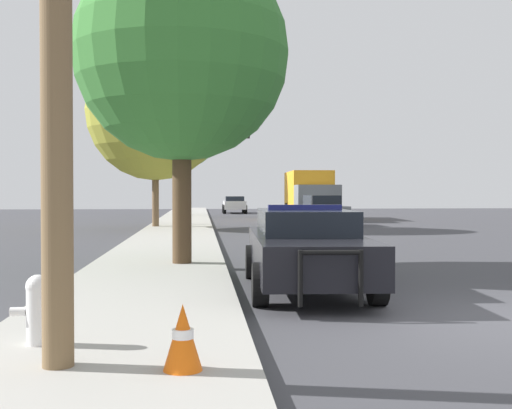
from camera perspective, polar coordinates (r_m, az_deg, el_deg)
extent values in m
cube|color=#A3A099|center=(8.25, -11.61, -10.49)|extent=(3.00, 110.00, 0.13)
cube|color=black|center=(11.26, 4.49, -4.31)|extent=(2.02, 5.06, 0.64)
cube|color=black|center=(11.47, 4.34, -1.53)|extent=(1.67, 2.66, 0.42)
cylinder|color=black|center=(9.94, 10.74, -6.92)|extent=(0.27, 0.68, 0.67)
cylinder|color=black|center=(9.69, 0.37, -7.12)|extent=(0.27, 0.68, 0.67)
cylinder|color=black|center=(12.95, 7.56, -5.03)|extent=(0.27, 0.68, 0.67)
cylinder|color=black|center=(12.76, -0.37, -5.11)|extent=(0.27, 0.68, 0.67)
cylinder|color=black|center=(8.78, 9.30, -6.48)|extent=(0.07, 0.07, 0.76)
cylinder|color=black|center=(8.64, 3.96, -6.58)|extent=(0.07, 0.07, 0.76)
cylinder|color=black|center=(8.66, 6.66, -4.27)|extent=(0.86, 0.11, 0.07)
cube|color=navy|center=(11.46, 4.34, -0.24)|extent=(1.31, 0.25, 0.09)
cube|color=navy|center=(11.41, 9.06, -4.09)|extent=(0.15, 3.59, 0.18)
cylinder|color=white|center=(7.16, -18.82, -9.44)|extent=(0.23, 0.23, 0.58)
sphere|color=white|center=(7.11, -18.84, -6.90)|extent=(0.24, 0.24, 0.24)
cylinder|color=white|center=(7.20, -20.37, -8.92)|extent=(0.16, 0.09, 0.09)
cylinder|color=white|center=(7.11, -17.26, -9.03)|extent=(0.16, 0.09, 0.09)
cylinder|color=#424247|center=(31.44, -6.19, 3.04)|extent=(0.16, 0.16, 5.25)
cylinder|color=#424247|center=(31.62, -3.52, 7.53)|extent=(2.93, 0.11, 0.11)
cube|color=black|center=(31.64, -0.84, 6.71)|extent=(0.30, 0.24, 0.90)
sphere|color=red|center=(31.54, -0.83, 7.28)|extent=(0.20, 0.20, 0.20)
sphere|color=orange|center=(31.51, -0.83, 6.73)|extent=(0.20, 0.20, 0.20)
sphere|color=green|center=(31.49, -0.83, 6.19)|extent=(0.20, 0.20, 0.20)
cube|color=silver|center=(50.75, -1.94, -0.03)|extent=(1.70, 4.48, 0.63)
cube|color=black|center=(50.51, -1.93, 0.53)|extent=(1.45, 2.34, 0.36)
cylinder|color=black|center=(52.11, -2.89, -0.35)|extent=(0.25, 0.68, 0.68)
cylinder|color=black|center=(52.17, -1.12, -0.35)|extent=(0.25, 0.68, 0.68)
cylinder|color=black|center=(49.34, -2.81, -0.44)|extent=(0.25, 0.68, 0.68)
cylinder|color=black|center=(49.41, -0.94, -0.43)|extent=(0.25, 0.68, 0.68)
cube|color=slate|center=(32.43, 5.94, -0.67)|extent=(1.86, 4.60, 0.66)
cube|color=black|center=(32.64, 5.86, 0.37)|extent=(1.54, 2.41, 0.51)
cylinder|color=black|center=(31.28, 8.01, -1.35)|extent=(0.27, 0.73, 0.72)
cylinder|color=black|center=(30.89, 5.03, -1.37)|extent=(0.27, 0.73, 0.72)
cylinder|color=black|center=(34.00, 6.78, -1.14)|extent=(0.27, 0.73, 0.72)
cylinder|color=black|center=(33.64, 4.02, -1.16)|extent=(0.27, 0.73, 0.72)
cube|color=slate|center=(36.33, 5.47, 0.48)|extent=(2.49, 2.30, 1.61)
cube|color=orange|center=(40.24, 4.64, 1.17)|extent=(2.61, 5.78, 2.48)
cylinder|color=black|center=(36.76, 7.23, -0.77)|extent=(0.31, 0.99, 0.98)
cylinder|color=black|center=(36.41, 3.57, -0.78)|extent=(0.31, 0.99, 0.98)
cylinder|color=black|center=(41.49, 6.06, -0.54)|extent=(0.31, 0.99, 0.98)
cylinder|color=black|center=(41.18, 2.81, -0.55)|extent=(0.31, 0.99, 0.98)
cylinder|color=#4C3823|center=(14.39, -6.61, 1.47)|extent=(0.43, 0.43, 3.35)
sphere|color=#387A33|center=(14.71, -6.64, 13.19)|extent=(4.78, 4.78, 4.78)
cylinder|color=brown|center=(43.50, -6.08, 1.78)|extent=(0.30, 0.30, 4.12)
sphere|color=#5B9947|center=(43.64, -6.09, 5.85)|extent=(3.77, 3.77, 3.77)
cylinder|color=brown|center=(29.70, -8.93, 1.46)|extent=(0.31, 0.31, 3.51)
sphere|color=#999933|center=(29.93, -8.95, 8.15)|extent=(6.28, 6.28, 6.28)
cone|color=orange|center=(5.88, -6.53, -11.62)|extent=(0.35, 0.35, 0.60)
cylinder|color=white|center=(5.87, -6.53, -11.34)|extent=(0.19, 0.19, 0.08)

